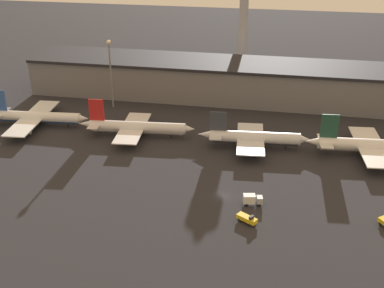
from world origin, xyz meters
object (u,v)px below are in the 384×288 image
at_px(airplane_3, 375,146).
at_px(service_vehicle_0, 247,219).
at_px(service_vehicle_2, 252,199).
at_px(control_tower, 244,11).
at_px(airplane_2, 254,138).
at_px(airplane_1, 136,127).
at_px(airplane_0, 35,117).

height_order(airplane_3, service_vehicle_0, airplane_3).
height_order(airplane_3, service_vehicle_2, airplane_3).
height_order(service_vehicle_2, control_tower, control_tower).
bearing_deg(service_vehicle_0, control_tower, 127.63).
height_order(airplane_2, service_vehicle_0, airplane_2).
relative_size(airplane_3, service_vehicle_2, 8.30).
height_order(airplane_2, service_vehicle_2, airplane_2).
bearing_deg(airplane_1, service_vehicle_0, -51.47).
xyz_separation_m(airplane_1, service_vehicle_0, (44.40, -46.98, -2.24)).
xyz_separation_m(airplane_1, airplane_3, (83.00, -0.16, 0.21)).
bearing_deg(airplane_1, control_tower, 67.04).
xyz_separation_m(airplane_0, control_tower, (70.06, 88.30, 25.93)).
xyz_separation_m(airplane_2, control_tower, (-13.12, 92.06, 25.71)).
height_order(airplane_2, airplane_3, airplane_3).
relative_size(service_vehicle_2, control_tower, 0.11).
distance_m(service_vehicle_0, service_vehicle_2, 8.94).
distance_m(airplane_3, service_vehicle_0, 60.73).
bearing_deg(control_tower, airplane_3, -59.45).
distance_m(airplane_2, control_tower, 96.48).
height_order(airplane_0, airplane_1, airplane_0).
bearing_deg(control_tower, airplane_0, -128.43).
bearing_deg(service_vehicle_0, airplane_2, 123.65).
distance_m(service_vehicle_0, control_tower, 141.02).
relative_size(airplane_0, control_tower, 0.81).
xyz_separation_m(service_vehicle_0, control_tower, (-14.84, 137.38, 28.16)).
relative_size(airplane_2, airplane_3, 0.83).
distance_m(airplane_0, service_vehicle_2, 94.47).
bearing_deg(airplane_3, service_vehicle_0, -134.36).
bearing_deg(airplane_2, airplane_0, 172.56).
bearing_deg(airplane_3, service_vehicle_2, -139.93).
height_order(airplane_0, airplane_2, airplane_0).
bearing_deg(airplane_2, airplane_3, -2.72).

